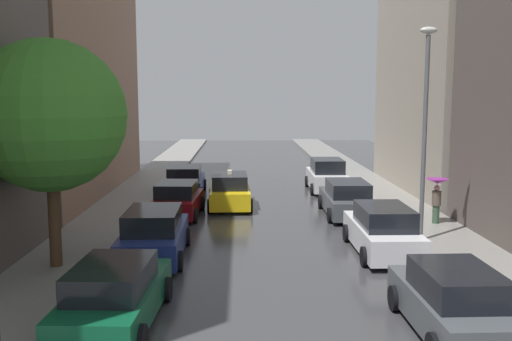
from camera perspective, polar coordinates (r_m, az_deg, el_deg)
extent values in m
cube|color=#39393C|center=(31.12, 0.23, -2.35)|extent=(28.00, 72.00, 0.04)
cube|color=gray|center=(31.59, -11.65, -2.18)|extent=(3.00, 72.00, 0.15)
cube|color=gray|center=(31.96, 11.97, -2.08)|extent=(3.00, 72.00, 0.15)
cube|color=#8C6B56|center=(32.57, -19.96, 11.95)|extent=(6.00, 17.35, 16.16)
cube|color=#9E9384|center=(33.53, 19.54, 7.92)|extent=(6.00, 12.92, 11.59)
cube|color=#0C4C2D|center=(14.09, -13.89, -12.64)|extent=(2.07, 4.70, 0.75)
cube|color=black|center=(13.66, -14.24, -10.29)|extent=(1.75, 2.62, 0.61)
cylinder|color=black|center=(15.79, -15.69, -11.35)|extent=(0.25, 0.65, 0.64)
cylinder|color=black|center=(15.37, -8.96, -11.69)|extent=(0.25, 0.65, 0.64)
cylinder|color=black|center=(13.11, -19.72, -15.55)|extent=(0.25, 0.65, 0.64)
cylinder|color=black|center=(12.59, -11.53, -16.23)|extent=(0.25, 0.65, 0.64)
cube|color=navy|center=(19.26, -10.15, -6.89)|extent=(1.97, 4.65, 0.82)
cube|color=black|center=(18.86, -10.29, -4.87)|extent=(1.71, 2.57, 0.67)
cylinder|color=black|center=(20.93, -12.15, -6.53)|extent=(0.23, 0.64, 0.64)
cylinder|color=black|center=(20.69, -6.94, -6.57)|extent=(0.23, 0.64, 0.64)
cylinder|color=black|center=(18.04, -13.80, -8.88)|extent=(0.23, 0.64, 0.64)
cylinder|color=black|center=(17.76, -7.73, -8.99)|extent=(0.23, 0.64, 0.64)
cube|color=maroon|center=(25.55, -7.85, -3.32)|extent=(2.05, 4.13, 0.75)
cube|color=black|center=(25.23, -7.96, -1.88)|extent=(1.74, 2.30, 0.62)
cylinder|color=black|center=(27.04, -9.34, -3.24)|extent=(0.25, 0.65, 0.64)
cylinder|color=black|center=(26.76, -5.43, -3.29)|extent=(0.25, 0.65, 0.64)
cylinder|color=black|center=(24.48, -10.49, -4.42)|extent=(0.25, 0.65, 0.64)
cylinder|color=black|center=(24.17, -6.17, -4.49)|extent=(0.25, 0.65, 0.64)
cube|color=navy|center=(30.84, -7.12, -1.41)|extent=(1.93, 4.23, 0.77)
cube|color=black|center=(30.53, -7.17, -0.18)|extent=(1.68, 2.33, 0.63)
cylinder|color=black|center=(32.34, -8.56, -1.44)|extent=(0.23, 0.64, 0.64)
cylinder|color=black|center=(32.18, -5.22, -1.43)|extent=(0.23, 0.64, 0.64)
cylinder|color=black|center=(29.62, -9.16, -2.29)|extent=(0.23, 0.64, 0.64)
cylinder|color=black|center=(29.45, -5.51, -2.28)|extent=(0.23, 0.64, 0.64)
cube|color=#474C51|center=(13.93, 19.07, -13.03)|extent=(1.86, 4.31, 0.78)
cube|color=black|center=(13.51, 19.53, -10.53)|extent=(1.61, 2.38, 0.64)
cylinder|color=black|center=(14.99, 13.76, -12.33)|extent=(0.23, 0.64, 0.64)
cylinder|color=black|center=(15.57, 20.22, -11.82)|extent=(0.23, 0.64, 0.64)
cube|color=silver|center=(19.97, 12.51, -6.43)|extent=(1.83, 4.64, 0.82)
cube|color=black|center=(19.58, 12.73, -4.48)|extent=(1.61, 2.55, 0.67)
cylinder|color=black|center=(21.29, 9.10, -6.21)|extent=(0.22, 0.64, 0.64)
cylinder|color=black|center=(21.70, 13.85, -6.07)|extent=(0.22, 0.64, 0.64)
cylinder|color=black|center=(18.40, 10.87, -8.47)|extent=(0.22, 0.64, 0.64)
cylinder|color=black|center=(18.86, 16.32, -8.24)|extent=(0.22, 0.64, 0.64)
cube|color=#474C51|center=(25.80, 9.06, -3.22)|extent=(1.94, 4.65, 0.77)
cube|color=black|center=(25.46, 9.19, -1.78)|extent=(1.69, 2.56, 0.63)
cylinder|color=black|center=(27.19, 6.53, -3.13)|extent=(0.23, 0.64, 0.64)
cylinder|color=black|center=(27.50, 10.45, -3.09)|extent=(0.23, 0.64, 0.64)
cylinder|color=black|center=(24.22, 7.46, -4.48)|extent=(0.23, 0.64, 0.64)
cylinder|color=black|center=(24.57, 11.85, -4.41)|extent=(0.23, 0.64, 0.64)
cube|color=silver|center=(32.12, 7.08, -0.92)|extent=(1.90, 4.31, 0.90)
cube|color=black|center=(31.80, 7.16, 0.49)|extent=(1.66, 2.38, 0.74)
cylinder|color=black|center=(33.45, 5.15, -1.08)|extent=(0.23, 0.64, 0.64)
cylinder|color=black|center=(33.70, 8.31, -1.07)|extent=(0.23, 0.64, 0.64)
cylinder|color=black|center=(30.66, 5.72, -1.89)|extent=(0.23, 0.64, 0.64)
cylinder|color=black|center=(30.94, 9.15, -1.86)|extent=(0.23, 0.64, 0.64)
cube|color=yellow|center=(27.41, -2.65, -2.46)|extent=(1.97, 4.40, 0.80)
cube|color=black|center=(27.08, -2.66, -1.03)|extent=(1.69, 2.44, 0.65)
cube|color=#F2EDCC|center=(27.02, -2.66, -0.16)|extent=(0.21, 0.37, 0.18)
cylinder|color=black|center=(28.88, -4.51, -2.47)|extent=(0.24, 0.65, 0.64)
cylinder|color=black|center=(28.89, -0.83, -2.44)|extent=(0.24, 0.65, 0.64)
cylinder|color=black|center=(26.06, -4.66, -3.58)|extent=(0.24, 0.65, 0.64)
cylinder|color=black|center=(26.07, -0.59, -3.55)|extent=(0.24, 0.65, 0.64)
cylinder|color=#38513D|center=(24.41, 17.57, -4.19)|extent=(0.28, 0.28, 0.75)
cylinder|color=brown|center=(24.29, 17.63, -2.65)|extent=(0.36, 0.36, 0.59)
sphere|color=tan|center=(24.22, 17.67, -1.69)|extent=(0.23, 0.23, 0.23)
cone|color=#8C1E8C|center=(24.18, 17.70, -1.03)|extent=(0.92, 0.92, 0.20)
cylinder|color=#333338|center=(24.23, 17.67, -1.84)|extent=(0.02, 0.02, 0.69)
cylinder|color=#513823|center=(18.46, -19.52, -5.00)|extent=(0.36, 0.36, 2.66)
sphere|color=#3C832A|center=(18.05, -19.99, 5.20)|extent=(4.57, 4.57, 4.57)
cylinder|color=#595B60|center=(20.96, 16.51, 2.96)|extent=(0.16, 0.16, 7.27)
ellipsoid|color=beige|center=(21.01, 16.91, 13.30)|extent=(0.60, 0.28, 0.24)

